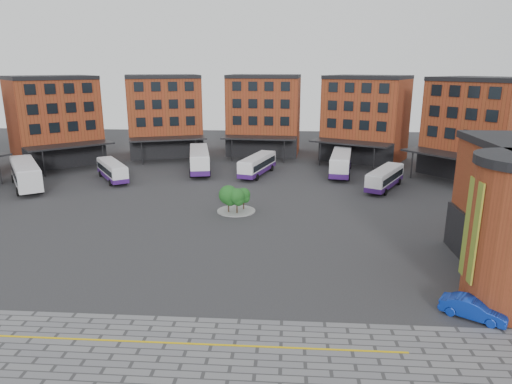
# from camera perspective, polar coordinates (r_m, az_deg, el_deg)

# --- Properties ---
(ground) EXTENTS (160.00, 160.00, 0.00)m
(ground) POSITION_cam_1_polar(r_m,az_deg,el_deg) (41.63, -7.09, -7.42)
(ground) COLOR #28282B
(ground) RESTS_ON ground
(yellow_line) EXTENTS (26.00, 0.15, 0.02)m
(yellow_line) POSITION_cam_1_polar(r_m,az_deg,el_deg) (29.12, -8.46, -18.23)
(yellow_line) COLOR gold
(yellow_line) RESTS_ON paving_zone
(main_building) EXTENTS (94.14, 42.48, 14.60)m
(main_building) POSITION_cam_1_polar(r_m,az_deg,el_deg) (77.38, -5.41, 8.81)
(main_building) COLOR brown
(main_building) RESTS_ON ground
(tree_island) EXTENTS (4.40, 4.40, 3.20)m
(tree_island) POSITION_cam_1_polar(r_m,az_deg,el_deg) (51.50, -2.73, -0.69)
(tree_island) COLOR gray
(tree_island) RESTS_ON ground
(bus_a) EXTENTS (9.55, 11.91, 3.55)m
(bus_a) POSITION_cam_1_polar(r_m,az_deg,el_deg) (69.60, -26.86, 2.17)
(bus_a) COLOR silver
(bus_a) RESTS_ON ground
(bus_b) EXTENTS (7.35, 9.30, 2.74)m
(bus_b) POSITION_cam_1_polar(r_m,az_deg,el_deg) (69.58, -17.54, 2.61)
(bus_b) COLOR white
(bus_b) RESTS_ON ground
(bus_c) EXTENTS (5.32, 12.74, 3.50)m
(bus_c) POSITION_cam_1_polar(r_m,az_deg,el_deg) (72.58, -7.09, 4.06)
(bus_c) COLOR white
(bus_c) RESTS_ON ground
(bus_d) EXTENTS (5.32, 10.74, 2.95)m
(bus_d) POSITION_cam_1_polar(r_m,az_deg,el_deg) (69.60, 0.18, 3.44)
(bus_d) COLOR white
(bus_d) RESTS_ON ground
(bus_e) EXTENTS (4.64, 12.43, 3.42)m
(bus_e) POSITION_cam_1_polar(r_m,az_deg,el_deg) (71.19, 10.56, 3.65)
(bus_e) COLOR white
(bus_e) RESTS_ON ground
(bus_f) EXTENTS (6.75, 9.86, 2.81)m
(bus_f) POSITION_cam_1_polar(r_m,az_deg,el_deg) (64.05, 15.81, 1.71)
(bus_f) COLOR white
(bus_f) RESTS_ON ground
(blue_car) EXTENTS (4.32, 3.44, 1.38)m
(blue_car) POSITION_cam_1_polar(r_m,az_deg,el_deg) (34.16, 25.54, -13.00)
(blue_car) COLOR #0B2B9B
(blue_car) RESTS_ON ground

